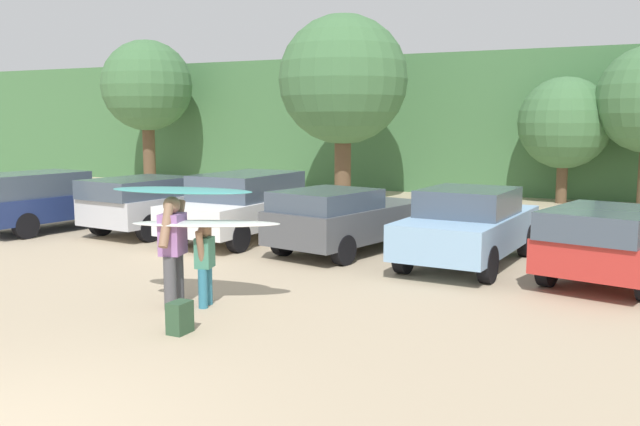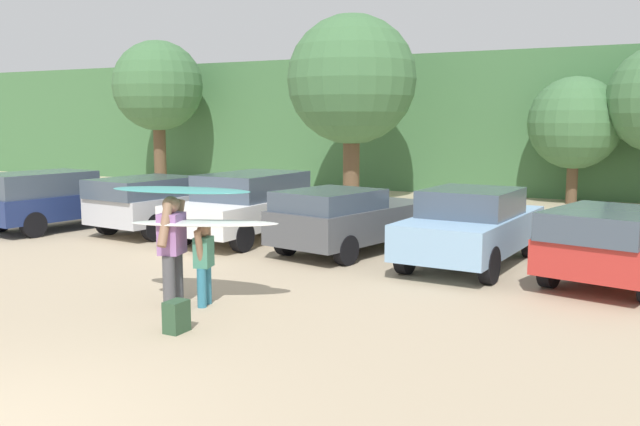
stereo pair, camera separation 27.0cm
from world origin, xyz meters
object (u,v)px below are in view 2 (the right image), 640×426
parked_car_white (251,204)px  parked_car_dark_gray (348,218)px  parked_car_red (621,241)px  backpack_dropped (176,317)px  surfboard_teal (180,190)px  parked_car_sky_blue (472,226)px  parked_car_navy (57,198)px  parked_car_silver (165,201)px  surfboard_white (205,223)px  person_child (204,260)px  person_adult (172,244)px

parked_car_white → parked_car_dark_gray: size_ratio=1.11×
parked_car_red → backpack_dropped: bearing=152.0°
parked_car_white → surfboard_teal: surfboard_teal is taller
backpack_dropped → parked_car_red: bearing=49.1°
parked_car_sky_blue → surfboard_teal: size_ratio=1.84×
parked_car_white → parked_car_red: 8.60m
parked_car_navy → surfboard_teal: surfboard_teal is taller
surfboard_teal → parked_car_silver: bearing=-59.1°
surfboard_white → backpack_dropped: bearing=84.6°
parked_car_dark_gray → person_child: (-0.14, -5.14, -0.03)m
person_adult → parked_car_red: bearing=-156.6°
parked_car_silver → backpack_dropped: parked_car_silver is taller
surfboard_white → backpack_dropped: (0.42, -1.26, -1.12)m
surfboard_teal → surfboard_white: bearing=-175.3°
parked_car_dark_gray → parked_car_white: bearing=91.9°
person_child → surfboard_white: surfboard_white is taller
parked_car_white → parked_car_dark_gray: parked_car_white is taller
person_adult → surfboard_white: person_adult is taller
parked_car_navy → parked_car_red: bearing=-81.0°
parked_car_navy → parked_car_white: 5.66m
parked_car_red → surfboard_teal: (-6.06, -4.92, 1.09)m
person_adult → surfboard_teal: bearing=-161.8°
backpack_dropped → person_child: bearing=110.9°
parked_car_dark_gray → backpack_dropped: parked_car_dark_gray is taller
parked_car_sky_blue → person_child: size_ratio=3.41×
parked_car_red → person_child: (-5.77, -4.74, -0.03)m
parked_car_dark_gray → surfboard_white: size_ratio=1.81×
backpack_dropped → parked_car_sky_blue: bearing=68.8°
parked_car_red → backpack_dropped: (-5.26, -6.07, -0.55)m
parked_car_silver → person_child: (5.39, -5.50, -0.07)m
surfboard_white → person_child: bearing=-61.1°
person_child → surfboard_teal: surfboard_teal is taller
parked_car_navy → person_child: parked_car_navy is taller
person_child → parked_car_sky_blue: bearing=-136.1°
surfboard_white → parked_car_dark_gray: bearing=-114.4°
parked_car_dark_gray → parked_car_sky_blue: size_ratio=0.97×
parked_car_red → person_child: parked_car_red is taller
parked_car_silver → parked_car_red: parked_car_silver is taller
parked_car_silver → parked_car_dark_gray: size_ratio=1.05×
parked_car_navy → backpack_dropped: size_ratio=10.65×
parked_car_dark_gray → parked_car_red: bearing=-81.8°
parked_car_sky_blue → parked_car_silver: bearing=90.4°
parked_car_silver → parked_car_white: 2.61m
person_child → parked_car_red: bearing=-156.1°
parked_car_navy → person_adult: size_ratio=2.71×
surfboard_white → backpack_dropped: surfboard_white is taller
parked_car_white → person_adult: bearing=-156.3°
parked_car_navy → parked_car_white: bearing=-70.5°
person_adult → backpack_dropped: person_adult is taller
surfboard_white → backpack_dropped: 1.74m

